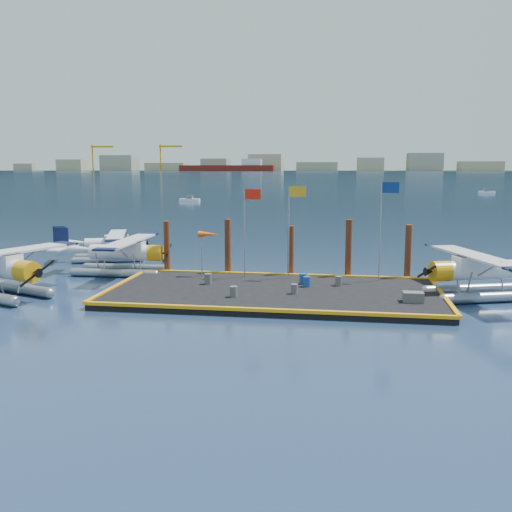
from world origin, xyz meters
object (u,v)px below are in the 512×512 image
(piling_4, at_px, (408,254))
(crate, at_px, (413,297))
(piling_3, at_px, (348,251))
(drum_0, at_px, (208,279))
(drum_5, at_px, (307,282))
(flagpole_yellow, at_px, (292,218))
(seaplane_c, at_px, (113,245))
(drum_2, at_px, (303,279))
(flagpole_blue, at_px, (384,216))
(drum_3, at_px, (234,292))
(piling_0, at_px, (167,249))
(seaplane_d, at_px, (480,273))
(drum_4, at_px, (339,281))
(drum_1, at_px, (294,289))
(seaplane_b, at_px, (124,255))
(piling_2, at_px, (291,253))
(flagpole_red, at_px, (248,219))
(windsock, at_px, (208,235))
(piling_1, at_px, (228,249))

(piling_4, bearing_deg, crate, -93.43)
(piling_3, bearing_deg, drum_0, -153.95)
(drum_5, bearing_deg, crate, -27.30)
(flagpole_yellow, bearing_deg, piling_4, 11.60)
(seaplane_c, distance_m, drum_2, 19.05)
(flagpole_blue, bearing_deg, drum_3, -145.41)
(drum_3, bearing_deg, piling_0, 129.85)
(drum_5, distance_m, piling_3, 5.12)
(drum_3, xyz_separation_m, piling_4, (10.60, 7.67, 1.28))
(seaplane_d, bearing_deg, crate, 110.15)
(drum_0, xyz_separation_m, drum_4, (8.30, 0.78, -0.04))
(seaplane_c, bearing_deg, seaplane_d, 51.20)
(seaplane_c, xyz_separation_m, crate, (23.14, -13.09, -0.63))
(crate, bearing_deg, drum_2, 148.45)
(drum_1, height_order, drum_4, drum_4)
(drum_5, bearing_deg, seaplane_b, 163.15)
(seaplane_d, xyz_separation_m, piling_3, (-7.80, 4.06, 0.59))
(drum_4, height_order, drum_5, drum_5)
(piling_2, bearing_deg, flagpole_red, -150.20)
(drum_5, height_order, crate, drum_5)
(flagpole_yellow, relative_size, piling_3, 1.44)
(drum_4, height_order, flagpole_red, flagpole_red)
(seaplane_b, relative_size, seaplane_c, 1.14)
(seaplane_d, xyz_separation_m, drum_4, (-8.40, 0.48, -0.85))
(drum_0, bearing_deg, drum_1, -18.88)
(seaplane_b, distance_m, windsock, 7.12)
(drum_4, xyz_separation_m, piling_4, (4.60, 3.58, 1.29))
(drum_5, xyz_separation_m, windsock, (-6.94, 2.58, 2.50))
(piling_0, bearing_deg, seaplane_d, -11.03)
(drum_0, bearing_deg, piling_3, 26.05)
(seaplane_b, distance_m, piling_2, 12.26)
(drum_2, height_order, drum_3, drum_2)
(piling_0, xyz_separation_m, piling_4, (17.00, 0.00, 0.00))
(seaplane_b, xyz_separation_m, flagpole_yellow, (12.46, -1.56, 3.03))
(flagpole_red, bearing_deg, drum_0, -127.51)
(drum_1, xyz_separation_m, flagpole_yellow, (-0.61, 4.71, 3.82))
(drum_5, bearing_deg, flagpole_blue, 28.40)
(drum_4, distance_m, drum_5, 2.07)
(seaplane_c, height_order, windsock, windsock)
(flagpole_red, height_order, piling_2, flagpole_red)
(drum_1, distance_m, flagpole_blue, 8.19)
(seaplane_d, distance_m, drum_0, 16.73)
(seaplane_d, distance_m, piling_3, 8.81)
(drum_4, xyz_separation_m, flagpole_blue, (2.80, 1.98, 3.98))
(drum_3, relative_size, flagpole_red, 0.11)
(drum_4, distance_m, piling_1, 8.78)
(piling_2, height_order, piling_4, piling_4)
(flagpole_blue, height_order, piling_0, flagpole_blue)
(drum_2, relative_size, drum_4, 1.11)
(piling_3, xyz_separation_m, piling_4, (4.00, 0.00, -0.15))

